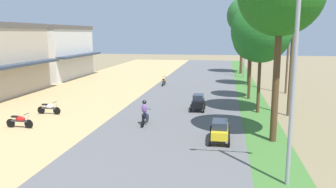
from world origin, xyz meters
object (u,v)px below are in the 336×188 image
Objects in this scene: motorbike_ahead_third at (164,81)px; median_tree_third at (251,37)px; car_hatchback_black at (198,102)px; median_tree_second at (261,30)px; median_tree_fifth at (243,16)px; motorbike_ahead_second at (145,113)px; parked_motorbike_second at (20,120)px; parked_motorbike_third at (49,108)px; streetlamp_mid at (245,44)px; utility_pole_near at (292,50)px; car_sedan_yellow at (220,130)px; median_tree_fourth at (250,35)px; utility_pole_far at (289,42)px; streetlamp_near at (295,63)px.

median_tree_third is at bearing -35.83° from motorbike_ahead_third.
car_hatchback_black is at bearing -68.10° from motorbike_ahead_third.
median_tree_fifth reaches higher than median_tree_second.
car_hatchback_black is at bearing -99.58° from median_tree_fifth.
median_tree_fifth is at bearing 76.32° from motorbike_ahead_second.
parked_motorbike_second is 1.00× the size of parked_motorbike_third.
motorbike_ahead_second reaches higher than parked_motorbike_second.
streetlamp_mid is (15.12, 27.60, 4.01)m from parked_motorbike_second.
car_sedan_yellow is at bearing -124.06° from utility_pole_near.
parked_motorbike_second is at bearing -140.41° from median_tree_third.
median_tree_fourth is (15.26, 20.56, 5.20)m from parked_motorbike_second.
utility_pole_near is 9.75m from utility_pole_far.
parked_motorbike_second is 0.20× the size of utility_pole_near.
streetlamp_mid is (15.15, 23.91, 4.01)m from parked_motorbike_third.
parked_motorbike_second is 7.83m from motorbike_ahead_second.
motorbike_ahead_third is at bearing -136.27° from streetlamp_mid.
utility_pole_near reaches higher than car_sedan_yellow.
car_sedan_yellow is 1.26× the size of motorbike_ahead_third.
median_tree_fourth is at bearing 82.38° from car_sedan_yellow.
car_sedan_yellow is at bearing -19.58° from parked_motorbike_third.
utility_pole_near is 5.11× the size of motorbike_ahead_third.
median_tree_second is (15.11, 6.84, 5.57)m from parked_motorbike_second.
parked_motorbike_third is 0.21× the size of streetlamp_near.
median_tree_third is 0.83× the size of utility_pole_near.
streetlamp_mid is at bearing 77.88° from car_hatchback_black.
streetlamp_near is at bearing -61.27° from car_sedan_yellow.
parked_motorbike_second is at bearing -126.58° from median_tree_fourth.
median_tree_fifth reaches higher than median_tree_fourth.
median_tree_second is 4.19× the size of car_hatchback_black.
motorbike_ahead_second is at bearing -122.61° from car_hatchback_black.
streetlamp_mid reaches higher than motorbike_ahead_third.
median_tree_second is at bearing -89.61° from median_tree_fifth.
utility_pole_near reaches higher than motorbike_ahead_third.
motorbike_ahead_third is (-8.97, 6.48, -5.02)m from median_tree_third.
median_tree_fifth is 4.82× the size of car_sedan_yellow.
car_hatchback_black is at bearing 109.85° from streetlamp_near.
median_tree_fourth is at bearing 53.42° from parked_motorbike_second.
median_tree_third is 3.79× the size of car_hatchback_black.
motorbike_ahead_third is (-9.11, -13.44, -7.78)m from median_tree_fifth.
parked_motorbike_second is 16.72m from streetlamp_near.
median_tree_fourth reaches higher than parked_motorbike_second.
median_tree_second is (15.13, 3.15, 5.57)m from parked_motorbike_third.
median_tree_fourth is at bearing 47.81° from parked_motorbike_third.
car_sedan_yellow is at bearing -109.61° from median_tree_second.
car_hatchback_black is at bearing 15.88° from parked_motorbike_third.
car_hatchback_black is (10.64, 6.73, 0.19)m from parked_motorbike_second.
parked_motorbike_second is 26.12m from median_tree_fourth.
median_tree_fifth is at bearing 80.42° from car_hatchback_black.
median_tree_fifth is (-0.17, 25.31, 2.23)m from median_tree_second.
streetlamp_mid is at bearing 95.62° from utility_pole_near.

